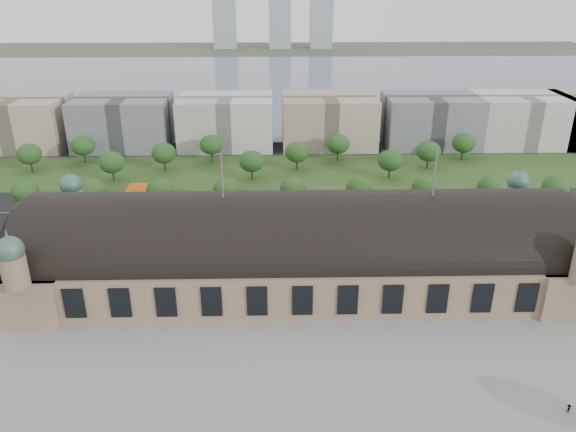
{
  "coord_description": "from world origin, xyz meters",
  "views": [
    {
      "loc": [
        -6.22,
        -136.21,
        80.18
      ],
      "look_at": [
        -2.73,
        13.67,
        14.0
      ],
      "focal_mm": 35.0,
      "sensor_mm": 36.0,
      "label": 1
    }
  ],
  "objects_px": {
    "traffic_car_4": "(291,231)",
    "parked_car_6": "(151,243)",
    "parked_car_3": "(89,247)",
    "bus_mid": "(298,228)",
    "bus_west": "(237,233)",
    "petrol_station": "(151,189)",
    "bus_east": "(394,227)",
    "traffic_car_2": "(96,239)",
    "parked_car_0": "(126,247)",
    "parked_car_5": "(197,241)",
    "parked_car_2": "(174,241)",
    "parked_car_1": "(73,248)",
    "parked_car_4": "(137,246)",
    "traffic_car_3": "(173,220)",
    "traffic_car_5": "(435,215)",
    "pedestrian_4": "(568,409)"
  },
  "relations": [
    {
      "from": "traffic_car_4",
      "to": "parked_car_6",
      "type": "distance_m",
      "value": 45.17
    },
    {
      "from": "parked_car_3",
      "to": "bus_mid",
      "type": "relative_size",
      "value": 0.42
    },
    {
      "from": "bus_west",
      "to": "petrol_station",
      "type": "bearing_deg",
      "value": 44.28
    },
    {
      "from": "bus_mid",
      "to": "bus_east",
      "type": "relative_size",
      "value": 0.96
    },
    {
      "from": "traffic_car_4",
      "to": "traffic_car_2",
      "type": "bearing_deg",
      "value": -89.47
    },
    {
      "from": "parked_car_0",
      "to": "parked_car_5",
      "type": "distance_m",
      "value": 21.89
    },
    {
      "from": "petrol_station",
      "to": "parked_car_0",
      "type": "distance_m",
      "value": 44.35
    },
    {
      "from": "traffic_car_4",
      "to": "parked_car_2",
      "type": "bearing_deg",
      "value": -83.95
    },
    {
      "from": "parked_car_1",
      "to": "parked_car_4",
      "type": "distance_m",
      "value": 19.66
    },
    {
      "from": "parked_car_3",
      "to": "bus_west",
      "type": "height_order",
      "value": "bus_west"
    },
    {
      "from": "traffic_car_4",
      "to": "parked_car_0",
      "type": "bearing_deg",
      "value": -82.1
    },
    {
      "from": "traffic_car_4",
      "to": "bus_mid",
      "type": "height_order",
      "value": "bus_mid"
    },
    {
      "from": "parked_car_1",
      "to": "traffic_car_2",
      "type": "bearing_deg",
      "value": 101.65
    },
    {
      "from": "parked_car_5",
      "to": "traffic_car_3",
      "type": "bearing_deg",
      "value": 172.38
    },
    {
      "from": "petrol_station",
      "to": "parked_car_5",
      "type": "height_order",
      "value": "petrol_station"
    },
    {
      "from": "traffic_car_3",
      "to": "parked_car_6",
      "type": "height_order",
      "value": "parked_car_6"
    },
    {
      "from": "parked_car_5",
      "to": "parked_car_6",
      "type": "relative_size",
      "value": 0.95
    },
    {
      "from": "parked_car_1",
      "to": "parked_car_6",
      "type": "height_order",
      "value": "parked_car_6"
    },
    {
      "from": "parked_car_5",
      "to": "traffic_car_5",
      "type": "bearing_deg",
      "value": 62.91
    },
    {
      "from": "traffic_car_2",
      "to": "bus_west",
      "type": "distance_m",
      "value": 45.27
    },
    {
      "from": "parked_car_3",
      "to": "parked_car_5",
      "type": "relative_size",
      "value": 0.89
    },
    {
      "from": "petrol_station",
      "to": "bus_mid",
      "type": "relative_size",
      "value": 1.26
    },
    {
      "from": "traffic_car_3",
      "to": "parked_car_4",
      "type": "relative_size",
      "value": 1.09
    },
    {
      "from": "traffic_car_3",
      "to": "parked_car_5",
      "type": "bearing_deg",
      "value": -140.92
    },
    {
      "from": "traffic_car_3",
      "to": "parked_car_4",
      "type": "distance_m",
      "value": 20.98
    },
    {
      "from": "traffic_car_5",
      "to": "parked_car_5",
      "type": "distance_m",
      "value": 83.65
    },
    {
      "from": "parked_car_0",
      "to": "parked_car_3",
      "type": "bearing_deg",
      "value": -125.82
    },
    {
      "from": "parked_car_1",
      "to": "parked_car_0",
      "type": "bearing_deg",
      "value": 54.04
    },
    {
      "from": "parked_car_4",
      "to": "bus_mid",
      "type": "relative_size",
      "value": 0.39
    },
    {
      "from": "parked_car_3",
      "to": "bus_west",
      "type": "distance_m",
      "value": 46.33
    },
    {
      "from": "parked_car_6",
      "to": "bus_mid",
      "type": "relative_size",
      "value": 0.5
    },
    {
      "from": "parked_car_3",
      "to": "parked_car_6",
      "type": "height_order",
      "value": "parked_car_6"
    },
    {
      "from": "traffic_car_4",
      "to": "bus_mid",
      "type": "bearing_deg",
      "value": 110.98
    },
    {
      "from": "traffic_car_3",
      "to": "traffic_car_4",
      "type": "xyz_separation_m",
      "value": [
        40.44,
        -10.2,
        0.13
      ]
    },
    {
      "from": "traffic_car_5",
      "to": "bus_east",
      "type": "relative_size",
      "value": 0.39
    },
    {
      "from": "traffic_car_3",
      "to": "parked_car_1",
      "type": "distance_m",
      "value": 34.45
    },
    {
      "from": "parked_car_4",
      "to": "parked_car_0",
      "type": "bearing_deg",
      "value": -113.29
    },
    {
      "from": "traffic_car_4",
      "to": "pedestrian_4",
      "type": "xyz_separation_m",
      "value": [
        52.24,
        -83.06,
        0.17
      ]
    },
    {
      "from": "petrol_station",
      "to": "bus_east",
      "type": "relative_size",
      "value": 1.2
    },
    {
      "from": "parked_car_4",
      "to": "bus_east",
      "type": "bearing_deg",
      "value": 57.08
    },
    {
      "from": "parked_car_5",
      "to": "parked_car_2",
      "type": "bearing_deg",
      "value": -129.81
    },
    {
      "from": "traffic_car_5",
      "to": "parked_car_4",
      "type": "bearing_deg",
      "value": 99.03
    },
    {
      "from": "traffic_car_3",
      "to": "parked_car_4",
      "type": "bearing_deg",
      "value": 163.66
    },
    {
      "from": "parked_car_3",
      "to": "pedestrian_4",
      "type": "distance_m",
      "value": 136.74
    },
    {
      "from": "traffic_car_5",
      "to": "parked_car_2",
      "type": "distance_m",
      "value": 90.73
    },
    {
      "from": "parked_car_1",
      "to": "parked_car_3",
      "type": "bearing_deg",
      "value": 54.04
    },
    {
      "from": "parked_car_1",
      "to": "parked_car_5",
      "type": "relative_size",
      "value": 0.88
    },
    {
      "from": "parked_car_0",
      "to": "parked_car_1",
      "type": "xyz_separation_m",
      "value": [
        -16.58,
        0.0,
        -0.1
      ]
    },
    {
      "from": "traffic_car_3",
      "to": "bus_mid",
      "type": "height_order",
      "value": "bus_mid"
    },
    {
      "from": "parked_car_1",
      "to": "pedestrian_4",
      "type": "xyz_separation_m",
      "value": [
        120.6,
        -73.07,
        0.34
      ]
    }
  ]
}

